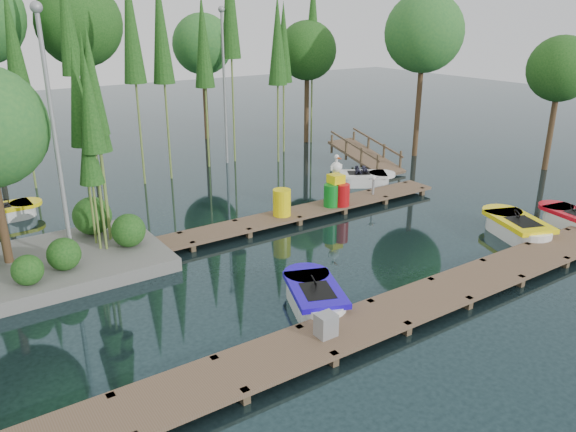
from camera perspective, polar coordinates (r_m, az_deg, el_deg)
ground_plane at (r=16.98m, az=-0.45°, el=-4.30°), size 90.00×90.00×0.00m
near_dock at (r=13.76m, az=10.16°, el=-9.74°), size 18.00×1.50×0.50m
far_dock at (r=19.33m, az=-2.10°, el=-0.46°), size 15.00×1.20×0.50m
island at (r=16.77m, az=-25.51°, el=4.93°), size 6.20×4.20×6.75m
tree_screen at (r=24.38m, az=-19.44°, el=16.90°), size 34.42×18.53×10.31m
lamp_island at (r=15.92m, az=-22.76°, el=8.61°), size 0.30×0.30×7.25m
lamp_rear at (r=27.12m, az=-6.54°, el=14.13°), size 0.30×0.30×7.25m
ramp at (r=26.93m, az=7.87°, el=6.09°), size 1.50×3.94×1.49m
boat_blue at (r=14.25m, az=2.71°, el=-8.20°), size 2.08×2.92×0.90m
boat_red at (r=21.69m, az=27.00°, el=-0.34°), size 1.58×2.73×0.87m
boat_yellow_near at (r=19.98m, az=22.22°, el=-1.14°), size 2.24×3.18×0.98m
boat_yellow_far at (r=22.42m, az=-26.88°, el=0.32°), size 2.48×1.20×1.22m
boat_white_far at (r=24.29m, az=7.70°, el=3.77°), size 2.72×2.31×1.18m
utility_cabinet at (r=12.50m, az=3.88°, el=-10.99°), size 0.43×0.36×0.53m
yellow_barrel at (r=19.46m, az=-0.63°, el=1.38°), size 0.63×0.63×0.94m
drum_cluster at (r=20.63m, az=5.00°, el=2.64°), size 1.09×1.00×1.88m
seagull_post at (r=21.97m, az=8.68°, el=3.45°), size 0.47×0.25×0.75m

